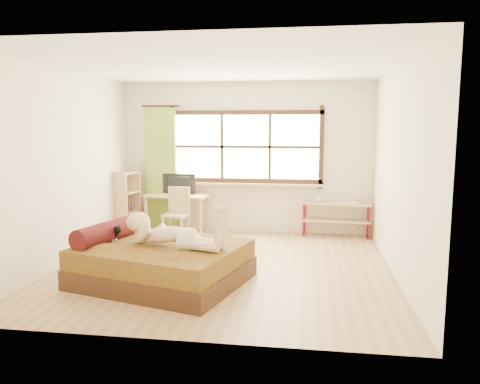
% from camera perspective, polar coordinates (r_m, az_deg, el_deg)
% --- Properties ---
extents(floor, '(4.50, 4.50, 0.00)m').
position_cam_1_polar(floor, '(6.51, -1.91, -9.12)').
color(floor, '#9E754C').
rests_on(floor, ground).
extents(ceiling, '(4.50, 4.50, 0.00)m').
position_cam_1_polar(ceiling, '(6.27, -2.03, 15.17)').
color(ceiling, white).
rests_on(ceiling, wall_back).
extents(wall_back, '(4.50, 0.00, 4.50)m').
position_cam_1_polar(wall_back, '(8.47, 0.73, 4.18)').
color(wall_back, silver).
rests_on(wall_back, floor).
extents(wall_front, '(4.50, 0.00, 4.50)m').
position_cam_1_polar(wall_front, '(4.07, -7.59, -0.13)').
color(wall_front, silver).
rests_on(wall_front, floor).
extents(wall_left, '(0.00, 4.50, 4.50)m').
position_cam_1_polar(wall_left, '(7.01, -20.42, 2.86)').
color(wall_left, silver).
rests_on(wall_left, floor).
extents(wall_right, '(0.00, 4.50, 4.50)m').
position_cam_1_polar(wall_right, '(6.26, 18.78, 2.37)').
color(wall_right, silver).
rests_on(wall_right, floor).
extents(window, '(2.80, 0.16, 1.46)m').
position_cam_1_polar(window, '(8.43, 0.71, 5.24)').
color(window, '#FFEDBF').
rests_on(window, wall_back).
extents(curtain, '(0.55, 0.10, 2.20)m').
position_cam_1_polar(curtain, '(8.70, -9.56, 2.85)').
color(curtain, olive).
rests_on(curtain, wall_back).
extents(bed, '(2.24, 1.98, 0.72)m').
position_cam_1_polar(bed, '(5.95, -9.82, -8.33)').
color(bed, '#311D0E').
rests_on(bed, floor).
extents(woman, '(1.39, 0.72, 0.57)m').
position_cam_1_polar(woman, '(5.71, -8.26, -3.77)').
color(woman, '#D4AF89').
rests_on(woman, bed).
extents(kitten, '(0.31, 0.19, 0.23)m').
position_cam_1_polar(kitten, '(6.18, -15.62, -4.70)').
color(kitten, black).
rests_on(kitten, bed).
extents(desk, '(1.16, 0.62, 0.70)m').
position_cam_1_polar(desk, '(8.50, -7.68, -0.92)').
color(desk, '#A48259').
rests_on(desk, floor).
extents(monitor, '(0.64, 0.15, 0.37)m').
position_cam_1_polar(monitor, '(8.51, -7.63, 0.96)').
color(monitor, black).
rests_on(monitor, desk).
extents(chair, '(0.43, 0.43, 0.88)m').
position_cam_1_polar(chair, '(8.14, -7.65, -2.17)').
color(chair, '#A48259').
rests_on(chair, floor).
extents(pipe_shelf, '(1.22, 0.38, 0.68)m').
position_cam_1_polar(pipe_shelf, '(8.34, 11.72, -2.34)').
color(pipe_shelf, '#A48259').
rests_on(pipe_shelf, floor).
extents(cup, '(0.12, 0.12, 0.09)m').
position_cam_1_polar(cup, '(8.30, 9.60, -0.92)').
color(cup, gray).
rests_on(cup, pipe_shelf).
extents(book, '(0.18, 0.23, 0.02)m').
position_cam_1_polar(book, '(8.33, 13.04, -1.23)').
color(book, gray).
rests_on(book, pipe_shelf).
extents(bookshelf, '(0.36, 0.53, 1.12)m').
position_cam_1_polar(bookshelf, '(8.61, -13.58, -1.20)').
color(bookshelf, '#A48259').
rests_on(bookshelf, floor).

